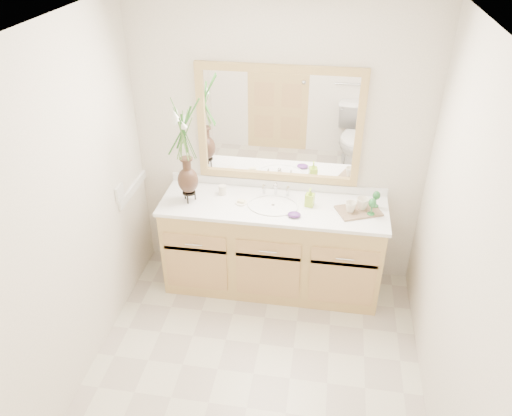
% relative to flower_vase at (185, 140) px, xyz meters
% --- Properties ---
extents(floor, '(2.60, 2.60, 0.00)m').
position_rel_flower_vase_xyz_m(floor, '(0.69, -0.97, -1.37)').
color(floor, beige).
rests_on(floor, ground).
extents(ceiling, '(2.40, 2.60, 0.02)m').
position_rel_flower_vase_xyz_m(ceiling, '(0.69, -0.97, 1.03)').
color(ceiling, white).
rests_on(ceiling, wall_back).
extents(wall_back, '(2.40, 0.02, 2.40)m').
position_rel_flower_vase_xyz_m(wall_back, '(0.69, 0.33, -0.17)').
color(wall_back, white).
rests_on(wall_back, floor).
extents(wall_left, '(0.02, 2.60, 2.40)m').
position_rel_flower_vase_xyz_m(wall_left, '(-0.51, -0.97, -0.17)').
color(wall_left, white).
rests_on(wall_left, floor).
extents(wall_right, '(0.02, 2.60, 2.40)m').
position_rel_flower_vase_xyz_m(wall_right, '(1.89, -0.97, -0.17)').
color(wall_right, white).
rests_on(wall_right, floor).
extents(vanity, '(1.80, 0.55, 0.80)m').
position_rel_flower_vase_xyz_m(vanity, '(0.69, 0.05, -0.97)').
color(vanity, tan).
rests_on(vanity, floor).
extents(counter, '(1.84, 0.57, 0.03)m').
position_rel_flower_vase_xyz_m(counter, '(0.69, 0.05, -0.56)').
color(counter, white).
rests_on(counter, vanity).
extents(sink, '(0.38, 0.34, 0.23)m').
position_rel_flower_vase_xyz_m(sink, '(0.69, 0.03, -0.60)').
color(sink, white).
rests_on(sink, counter).
extents(mirror, '(1.32, 0.04, 0.97)m').
position_rel_flower_vase_xyz_m(mirror, '(0.69, 0.31, 0.03)').
color(mirror, white).
rests_on(mirror, wall_back).
extents(switch_plate, '(0.02, 0.12, 0.12)m').
position_rel_flower_vase_xyz_m(switch_plate, '(-0.50, -0.20, -0.39)').
color(switch_plate, white).
rests_on(switch_plate, wall_left).
extents(flower_vase, '(0.19, 0.19, 0.80)m').
position_rel_flower_vase_xyz_m(flower_vase, '(0.00, 0.00, 0.00)').
color(flower_vase, black).
rests_on(flower_vase, counter).
extents(tumbler, '(0.06, 0.06, 0.08)m').
position_rel_flower_vase_xyz_m(tumbler, '(0.25, 0.14, -0.50)').
color(tumbler, '#EDE5CE').
rests_on(tumbler, counter).
extents(soap_dish, '(0.09, 0.09, 0.03)m').
position_rel_flower_vase_xyz_m(soap_dish, '(0.43, 0.02, -0.53)').
color(soap_dish, '#EDE5CE').
rests_on(soap_dish, counter).
extents(soap_bottle, '(0.07, 0.08, 0.14)m').
position_rel_flower_vase_xyz_m(soap_bottle, '(0.98, 0.08, -0.47)').
color(soap_bottle, '#A4D532').
rests_on(soap_bottle, counter).
extents(purple_dish, '(0.11, 0.10, 0.04)m').
position_rel_flower_vase_xyz_m(purple_dish, '(0.87, -0.11, -0.52)').
color(purple_dish, '#4F246C').
rests_on(purple_dish, counter).
extents(tray, '(0.39, 0.33, 0.02)m').
position_rel_flower_vase_xyz_m(tray, '(1.37, 0.04, -0.53)').
color(tray, brown).
rests_on(tray, counter).
extents(mug_left, '(0.11, 0.10, 0.09)m').
position_rel_flower_vase_xyz_m(mug_left, '(1.30, 0.01, -0.48)').
color(mug_left, '#EDE5CE').
rests_on(mug_left, tray).
extents(mug_right, '(0.14, 0.14, 0.10)m').
position_rel_flower_vase_xyz_m(mug_right, '(1.39, 0.07, -0.48)').
color(mug_right, '#EDE5CE').
rests_on(mug_right, tray).
extents(goblet_front, '(0.06, 0.06, 0.14)m').
position_rel_flower_vase_xyz_m(goblet_front, '(1.46, -0.00, -0.43)').
color(goblet_front, '#22672D').
rests_on(goblet_front, tray).
extents(goblet_back, '(0.06, 0.06, 0.14)m').
position_rel_flower_vase_xyz_m(goblet_back, '(1.50, 0.12, -0.43)').
color(goblet_back, '#22672D').
rests_on(goblet_back, tray).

